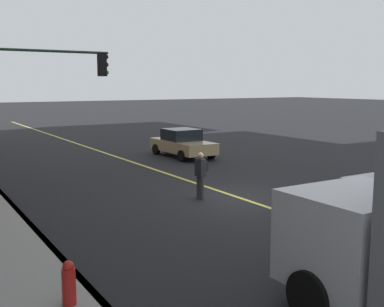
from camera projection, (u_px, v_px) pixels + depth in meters
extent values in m
plane|color=black|center=(237.00, 197.00, 16.51)|extent=(200.00, 200.00, 0.00)
cube|color=slate|center=(30.00, 226.00, 12.85)|extent=(80.00, 0.16, 0.15)
cube|color=#D8CC4C|center=(237.00, 197.00, 16.51)|extent=(80.00, 0.16, 0.01)
cylinder|color=black|center=(359.00, 203.00, 14.47)|extent=(0.60, 0.22, 0.60)
cube|color=tan|center=(183.00, 146.00, 25.75)|extent=(4.39, 1.84, 0.60)
cube|color=black|center=(181.00, 135.00, 25.79)|extent=(1.77, 1.69, 0.62)
cylinder|color=black|center=(211.00, 153.00, 25.03)|extent=(0.60, 0.22, 0.60)
cylinder|color=black|center=(182.00, 156.00, 24.10)|extent=(0.60, 0.22, 0.60)
cylinder|color=black|center=(184.00, 147.00, 27.48)|extent=(0.60, 0.22, 0.60)
cylinder|color=black|center=(156.00, 149.00, 26.55)|extent=(0.60, 0.22, 0.60)
cube|color=silver|center=(359.00, 237.00, 8.21)|extent=(1.94, 2.35, 1.64)
cylinder|color=black|center=(311.00, 296.00, 7.75)|extent=(0.90, 0.28, 0.90)
cylinder|color=#383838|center=(202.00, 188.00, 16.08)|extent=(0.15, 0.15, 0.81)
cylinder|color=#383838|center=(198.00, 187.00, 16.26)|extent=(0.15, 0.15, 0.81)
cube|color=#262628|center=(200.00, 167.00, 16.07)|extent=(0.40, 0.24, 0.61)
sphere|color=tan|center=(200.00, 155.00, 16.01)|extent=(0.22, 0.22, 0.22)
cube|color=black|center=(204.00, 166.00, 16.16)|extent=(0.27, 0.17, 0.34)
cylinder|color=#1E3823|center=(49.00, 51.00, 17.21)|extent=(0.10, 4.60, 0.10)
cube|color=black|center=(102.00, 65.00, 18.33)|extent=(0.28, 0.30, 0.90)
sphere|color=#360605|center=(106.00, 57.00, 18.38)|extent=(0.18, 0.18, 0.18)
sphere|color=#392905|center=(106.00, 65.00, 18.43)|extent=(0.18, 0.18, 0.18)
sphere|color=green|center=(107.00, 72.00, 18.47)|extent=(0.18, 0.18, 0.18)
cylinder|color=red|center=(69.00, 291.00, 8.08)|extent=(0.24, 0.24, 0.80)
sphere|color=red|center=(68.00, 266.00, 8.02)|extent=(0.20, 0.20, 0.20)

